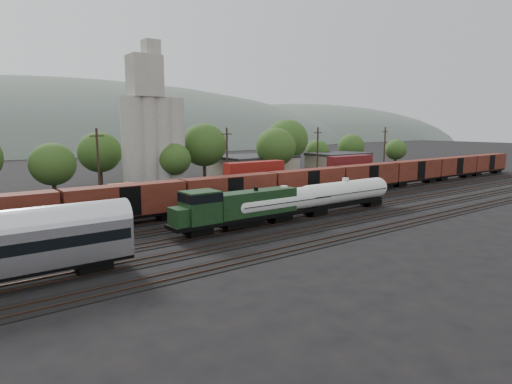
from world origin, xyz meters
TOP-DOWN VIEW (x-y plane):
  - ground at (0.00, 0.00)m, footprint 600.00×600.00m
  - tracks at (0.00, 0.00)m, footprint 180.00×33.20m
  - green_locomotive at (-4.50, -5.00)m, footprint 18.49×3.26m
  - tank_car_a at (3.23, -5.00)m, footprint 17.01×3.04m
  - tank_car_b at (14.91, -5.00)m, footprint 17.59×3.15m
  - orange_locomotive at (-8.10, 10.00)m, footprint 17.22×2.87m
  - boxcar_string at (1.54, 5.00)m, footprint 169.00×2.90m
  - container_wall at (-1.26, 15.00)m, footprint 178.40×2.60m
  - grain_silo at (3.28, 36.00)m, footprint 13.40×5.00m
  - industrial_sheds at (6.63, 35.25)m, footprint 119.38×17.26m
  - tree_band at (-7.42, 36.79)m, footprint 164.39×21.54m
  - utility_poles at (0.00, 22.00)m, footprint 122.20×0.36m
  - distant_hills at (23.92, 260.00)m, footprint 860.00×286.00m

SIDE VIEW (x-z plane):
  - distant_hills at x=23.92m, z-range -85.56..44.44m
  - ground at x=0.00m, z-range 0.00..0.00m
  - tracks at x=0.00m, z-range -0.05..0.15m
  - container_wall at x=-1.26m, z-range -0.46..5.34m
  - orange_locomotive at x=-8.10m, z-range 0.31..4.61m
  - industrial_sheds at x=6.63m, z-range 0.01..5.11m
  - tank_car_a at x=3.23m, z-range 0.42..4.88m
  - tank_car_b at x=14.91m, z-range 0.43..5.04m
  - green_locomotive at x=-4.50m, z-range 0.33..5.22m
  - boxcar_string at x=1.54m, z-range 1.02..5.22m
  - utility_poles at x=0.00m, z-range 0.21..12.21m
  - tree_band at x=-7.42m, z-range 0.45..14.68m
  - grain_silo at x=3.28m, z-range -3.24..25.76m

